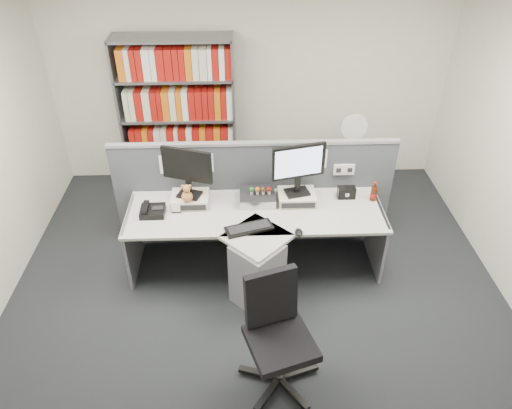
{
  "coord_description": "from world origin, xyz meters",
  "views": [
    {
      "loc": [
        -0.14,
        -3.1,
        3.57
      ],
      "look_at": [
        0.0,
        0.65,
        0.92
      ],
      "focal_mm": 33.73,
      "sensor_mm": 36.0,
      "label": 1
    }
  ],
  "objects_px": {
    "monitor_right": "(299,165)",
    "office_chair": "(277,331)",
    "desk_phone": "(152,211)",
    "monitor_left": "(187,169)",
    "desk": "(256,245)",
    "desk_calendar": "(176,207)",
    "speaker": "(346,192)",
    "filing_cabinet": "(347,178)",
    "desk_fan": "(353,129)",
    "cola_bottle": "(374,194)",
    "mouse": "(299,232)",
    "desktop_pc": "(257,197)",
    "keyboard": "(249,228)",
    "shelving_unit": "(179,120)"
  },
  "relations": [
    {
      "from": "monitor_left",
      "to": "desk_fan",
      "type": "relative_size",
      "value": 1.01
    },
    {
      "from": "monitor_right",
      "to": "office_chair",
      "type": "height_order",
      "value": "monitor_right"
    },
    {
      "from": "monitor_left",
      "to": "desk_phone",
      "type": "xyz_separation_m",
      "value": [
        -0.37,
        -0.17,
        -0.38
      ]
    },
    {
      "from": "desktop_pc",
      "to": "desk_calendar",
      "type": "height_order",
      "value": "desk_calendar"
    },
    {
      "from": "office_chair",
      "to": "desktop_pc",
      "type": "bearing_deg",
      "value": 93.49
    },
    {
      "from": "desk_phone",
      "to": "desk",
      "type": "bearing_deg",
      "value": -11.61
    },
    {
      "from": "shelving_unit",
      "to": "filing_cabinet",
      "type": "height_order",
      "value": "shelving_unit"
    },
    {
      "from": "cola_bottle",
      "to": "filing_cabinet",
      "type": "bearing_deg",
      "value": 91.54
    },
    {
      "from": "cola_bottle",
      "to": "filing_cabinet",
      "type": "xyz_separation_m",
      "value": [
        -0.03,
        1.03,
        -0.45
      ]
    },
    {
      "from": "desk",
      "to": "keyboard",
      "type": "bearing_deg",
      "value": -134.45
    },
    {
      "from": "monitor_right",
      "to": "monitor_left",
      "type": "bearing_deg",
      "value": -180.0
    },
    {
      "from": "office_chair",
      "to": "desk",
      "type": "bearing_deg",
      "value": 95.96
    },
    {
      "from": "cola_bottle",
      "to": "filing_cabinet",
      "type": "distance_m",
      "value": 1.12
    },
    {
      "from": "shelving_unit",
      "to": "office_chair",
      "type": "distance_m",
      "value": 3.22
    },
    {
      "from": "monitor_right",
      "to": "mouse",
      "type": "bearing_deg",
      "value": -93.78
    },
    {
      "from": "monitor_left",
      "to": "desk_fan",
      "type": "bearing_deg",
      "value": 28.55
    },
    {
      "from": "speaker",
      "to": "desk_phone",
      "type": "bearing_deg",
      "value": -173.53
    },
    {
      "from": "mouse",
      "to": "desk_calendar",
      "type": "height_order",
      "value": "desk_calendar"
    },
    {
      "from": "mouse",
      "to": "desktop_pc",
      "type": "bearing_deg",
      "value": 123.19
    },
    {
      "from": "desk_phone",
      "to": "desk_calendar",
      "type": "xyz_separation_m",
      "value": [
        0.24,
        0.03,
        0.01
      ]
    },
    {
      "from": "speaker",
      "to": "cola_bottle",
      "type": "xyz_separation_m",
      "value": [
        0.27,
        -0.07,
        0.02
      ]
    },
    {
      "from": "monitor_left",
      "to": "desk_calendar",
      "type": "distance_m",
      "value": 0.41
    },
    {
      "from": "mouse",
      "to": "desk_fan",
      "type": "xyz_separation_m",
      "value": [
        0.8,
        1.56,
        0.29
      ]
    },
    {
      "from": "keyboard",
      "to": "desk_phone",
      "type": "xyz_separation_m",
      "value": [
        -0.96,
        0.28,
        0.02
      ]
    },
    {
      "from": "keyboard",
      "to": "cola_bottle",
      "type": "xyz_separation_m",
      "value": [
        1.3,
        0.45,
        0.07
      ]
    },
    {
      "from": "desk",
      "to": "keyboard",
      "type": "xyz_separation_m",
      "value": [
        -0.07,
        -0.07,
        0.28
      ]
    },
    {
      "from": "desk_calendar",
      "to": "desk_fan",
      "type": "relative_size",
      "value": 0.22
    },
    {
      "from": "cola_bottle",
      "to": "desk_calendar",
      "type": "bearing_deg",
      "value": -176.38
    },
    {
      "from": "keyboard",
      "to": "shelving_unit",
      "type": "distance_m",
      "value": 2.11
    },
    {
      "from": "desk",
      "to": "speaker",
      "type": "xyz_separation_m",
      "value": [
        0.96,
        0.44,
        0.32
      ]
    },
    {
      "from": "keyboard",
      "to": "mouse",
      "type": "relative_size",
      "value": 4.09
    },
    {
      "from": "keyboard",
      "to": "shelving_unit",
      "type": "height_order",
      "value": "shelving_unit"
    },
    {
      "from": "monitor_right",
      "to": "cola_bottle",
      "type": "bearing_deg",
      "value": -0.79
    },
    {
      "from": "desk",
      "to": "desk_fan",
      "type": "height_order",
      "value": "desk_fan"
    },
    {
      "from": "desk_phone",
      "to": "office_chair",
      "type": "height_order",
      "value": "office_chair"
    },
    {
      "from": "desktop_pc",
      "to": "desk_fan",
      "type": "height_order",
      "value": "desk_fan"
    },
    {
      "from": "monitor_right",
      "to": "desk_fan",
      "type": "bearing_deg",
      "value": 52.95
    },
    {
      "from": "monitor_right",
      "to": "desk_phone",
      "type": "distance_m",
      "value": 1.53
    },
    {
      "from": "speaker",
      "to": "filing_cabinet",
      "type": "bearing_deg",
      "value": 75.94
    },
    {
      "from": "desk_calendar",
      "to": "filing_cabinet",
      "type": "bearing_deg",
      "value": 30.07
    },
    {
      "from": "cola_bottle",
      "to": "desk_fan",
      "type": "xyz_separation_m",
      "value": [
        -0.03,
        1.03,
        0.23
      ]
    },
    {
      "from": "keyboard",
      "to": "speaker",
      "type": "height_order",
      "value": "speaker"
    },
    {
      "from": "desktop_pc",
      "to": "shelving_unit",
      "type": "xyz_separation_m",
      "value": [
        -0.93,
        1.45,
        0.21
      ]
    },
    {
      "from": "monitor_left",
      "to": "desk_phone",
      "type": "bearing_deg",
      "value": -154.94
    },
    {
      "from": "filing_cabinet",
      "to": "monitor_right",
      "type": "bearing_deg",
      "value": -127.04
    },
    {
      "from": "desk",
      "to": "speaker",
      "type": "distance_m",
      "value": 1.1
    },
    {
      "from": "filing_cabinet",
      "to": "desk_phone",
      "type": "bearing_deg",
      "value": -151.99
    },
    {
      "from": "desktop_pc",
      "to": "speaker",
      "type": "relative_size",
      "value": 1.99
    },
    {
      "from": "speaker",
      "to": "desk_fan",
      "type": "height_order",
      "value": "desk_fan"
    },
    {
      "from": "keyboard",
      "to": "desk_phone",
      "type": "relative_size",
      "value": 2.0
    }
  ]
}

